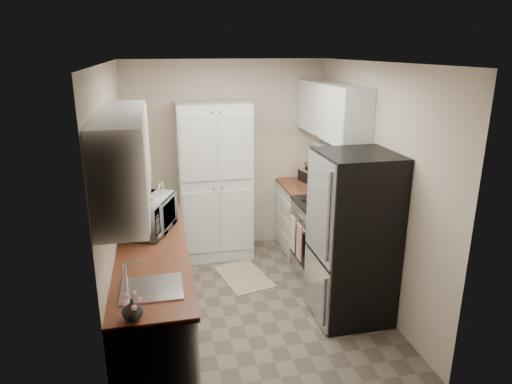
# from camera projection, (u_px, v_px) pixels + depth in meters

# --- Properties ---
(ground) EXTENTS (3.20, 3.20, 0.00)m
(ground) POSITION_uv_depth(u_px,v_px,m) (251.00, 303.00, 4.92)
(ground) COLOR #665B4C
(ground) RESTS_ON ground
(room_shell) EXTENTS (2.64, 3.24, 2.52)m
(room_shell) POSITION_uv_depth(u_px,v_px,m) (249.00, 156.00, 4.42)
(room_shell) COLOR beige
(room_shell) RESTS_ON ground
(pantry_cabinet) EXTENTS (0.90, 0.55, 2.00)m
(pantry_cabinet) POSITION_uv_depth(u_px,v_px,m) (215.00, 182.00, 5.81)
(pantry_cabinet) COLOR silver
(pantry_cabinet) RESTS_ON ground
(base_cabinet_left) EXTENTS (0.60, 2.30, 0.88)m
(base_cabinet_left) POSITION_uv_depth(u_px,v_px,m) (156.00, 297.00, 4.19)
(base_cabinet_left) COLOR silver
(base_cabinet_left) RESTS_ON ground
(countertop_left) EXTENTS (0.63, 2.33, 0.04)m
(countertop_left) POSITION_uv_depth(u_px,v_px,m) (152.00, 251.00, 4.05)
(countertop_left) COLOR brown
(countertop_left) RESTS_ON base_cabinet_left
(base_cabinet_right) EXTENTS (0.60, 0.80, 0.88)m
(base_cabinet_right) POSITION_uv_depth(u_px,v_px,m) (306.00, 219.00, 6.10)
(base_cabinet_right) COLOR silver
(base_cabinet_right) RESTS_ON ground
(countertop_right) EXTENTS (0.63, 0.83, 0.04)m
(countertop_right) POSITION_uv_depth(u_px,v_px,m) (307.00, 186.00, 5.96)
(countertop_right) COLOR brown
(countertop_right) RESTS_ON base_cabinet_right
(electric_range) EXTENTS (0.71, 0.78, 1.13)m
(electric_range) POSITION_uv_depth(u_px,v_px,m) (326.00, 240.00, 5.34)
(electric_range) COLOR #B7B7BC
(electric_range) RESTS_ON ground
(refrigerator) EXTENTS (0.70, 0.72, 1.70)m
(refrigerator) POSITION_uv_depth(u_px,v_px,m) (353.00, 237.00, 4.47)
(refrigerator) COLOR #B7B7BC
(refrigerator) RESTS_ON ground
(microwave) EXTENTS (0.60, 0.71, 0.34)m
(microwave) POSITION_uv_depth(u_px,v_px,m) (148.00, 215.00, 4.40)
(microwave) COLOR silver
(microwave) RESTS_ON countertop_left
(wine_bottle) EXTENTS (0.09, 0.09, 0.34)m
(wine_bottle) POSITION_uv_depth(u_px,v_px,m) (140.00, 203.00, 4.74)
(wine_bottle) COLOR black
(wine_bottle) RESTS_ON countertop_left
(flower_vase) EXTENTS (0.15, 0.15, 0.14)m
(flower_vase) POSITION_uv_depth(u_px,v_px,m) (132.00, 310.00, 2.98)
(flower_vase) COLOR silver
(flower_vase) RESTS_ON countertop_left
(cutting_board) EXTENTS (0.03, 0.24, 0.30)m
(cutting_board) POSITION_uv_depth(u_px,v_px,m) (165.00, 197.00, 4.97)
(cutting_board) COLOR #5B9B3E
(cutting_board) RESTS_ON countertop_left
(toaster_oven) EXTENTS (0.35, 0.40, 0.20)m
(toaster_oven) POSITION_uv_depth(u_px,v_px,m) (313.00, 176.00, 5.98)
(toaster_oven) COLOR #B3B3B8
(toaster_oven) RESTS_ON countertop_right
(fruit_basket) EXTENTS (0.28, 0.28, 0.10)m
(fruit_basket) POSITION_uv_depth(u_px,v_px,m) (313.00, 165.00, 5.96)
(fruit_basket) COLOR #E96201
(fruit_basket) RESTS_ON toaster_oven
(kitchen_mat) EXTENTS (0.65, 0.87, 0.01)m
(kitchen_mat) POSITION_uv_depth(u_px,v_px,m) (244.00, 276.00, 5.48)
(kitchen_mat) COLOR tan
(kitchen_mat) RESTS_ON ground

